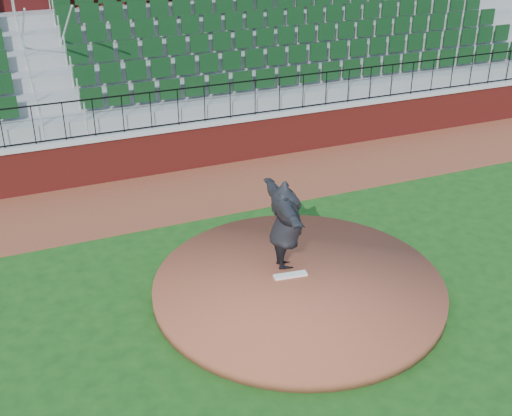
% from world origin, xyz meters
% --- Properties ---
extents(ground, '(90.00, 90.00, 0.00)m').
position_xyz_m(ground, '(0.00, 0.00, 0.00)').
color(ground, '#164513').
rests_on(ground, ground).
extents(warning_track, '(34.00, 3.20, 0.01)m').
position_xyz_m(warning_track, '(0.00, 5.40, 0.01)').
color(warning_track, brown).
rests_on(warning_track, ground).
extents(field_wall, '(34.00, 0.35, 1.20)m').
position_xyz_m(field_wall, '(0.00, 7.00, 0.60)').
color(field_wall, maroon).
rests_on(field_wall, ground).
extents(wall_cap, '(34.00, 0.45, 0.10)m').
position_xyz_m(wall_cap, '(0.00, 7.00, 1.25)').
color(wall_cap, '#B7B7B7').
rests_on(wall_cap, field_wall).
extents(wall_railing, '(34.00, 0.05, 1.00)m').
position_xyz_m(wall_railing, '(0.00, 7.00, 1.80)').
color(wall_railing, black).
rests_on(wall_railing, wall_cap).
extents(seating_stands, '(34.00, 5.10, 4.60)m').
position_xyz_m(seating_stands, '(0.00, 9.72, 2.30)').
color(seating_stands, gray).
rests_on(seating_stands, ground).
extents(concourse_wall, '(34.00, 0.50, 5.50)m').
position_xyz_m(concourse_wall, '(0.00, 12.52, 2.75)').
color(concourse_wall, maroon).
rests_on(concourse_wall, ground).
extents(pitchers_mound, '(5.74, 5.74, 0.25)m').
position_xyz_m(pitchers_mound, '(0.34, 0.13, 0.12)').
color(pitchers_mound, brown).
rests_on(pitchers_mound, ground).
extents(pitching_rubber, '(0.69, 0.25, 0.05)m').
position_xyz_m(pitching_rubber, '(0.27, 0.37, 0.27)').
color(pitching_rubber, white).
rests_on(pitching_rubber, pitchers_mound).
extents(pitcher, '(0.99, 2.42, 1.91)m').
position_xyz_m(pitcher, '(0.33, 0.76, 1.21)').
color(pitcher, black).
rests_on(pitcher, pitchers_mound).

